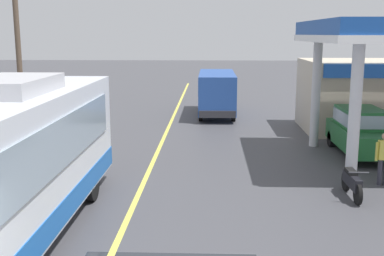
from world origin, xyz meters
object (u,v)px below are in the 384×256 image
Objects in this scene: pedestrian_near_pump at (384,156)px; pedestrian_by_shop at (361,129)px; minibus_opposing_lane at (217,90)px; motorcycle_parked_forecourt at (352,182)px; car_at_pump at (361,129)px.

pedestrian_near_pump and pedestrian_by_shop have the same top height.
pedestrian_by_shop is (0.62, 4.33, 0.00)m from pedestrian_near_pump.
minibus_opposing_lane is 3.41× the size of motorcycle_parked_forecourt.
car_at_pump is at bearing -108.63° from pedestrian_by_shop.
pedestrian_near_pump is at bearing -98.14° from pedestrian_by_shop.
car_at_pump is 3.81m from pedestrian_near_pump.
pedestrian_by_shop is at bearing 70.87° from motorcycle_parked_forecourt.
car_at_pump reaches higher than pedestrian_by_shop.
motorcycle_parked_forecourt is at bearing -109.13° from pedestrian_by_shop.
minibus_opposing_lane reaches higher than pedestrian_near_pump.
minibus_opposing_lane reaches higher than motorcycle_parked_forecourt.
motorcycle_parked_forecourt is (3.71, -14.16, -1.03)m from minibus_opposing_lane.
pedestrian_by_shop is at bearing 81.86° from pedestrian_near_pump.
pedestrian_by_shop is at bearing -56.95° from minibus_opposing_lane.
pedestrian_by_shop is (5.63, -8.65, -0.54)m from minibus_opposing_lane.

